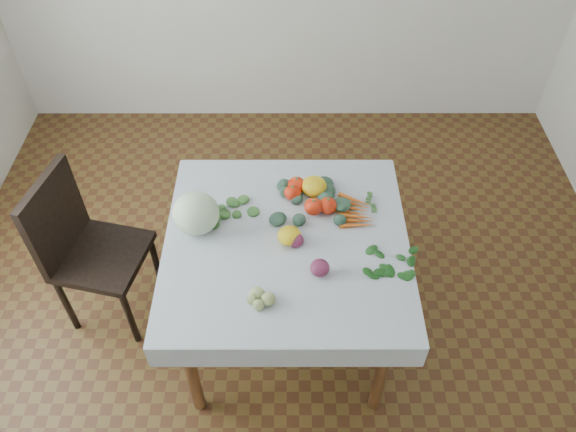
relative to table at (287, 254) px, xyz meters
name	(u,v)px	position (x,y,z in m)	size (l,w,h in m)	color
ground	(287,329)	(0.00, 0.00, -0.65)	(4.00, 4.00, 0.00)	brown
table	(287,254)	(0.00, 0.00, 0.00)	(1.00, 1.00, 0.75)	brown
tablecloth	(286,241)	(0.00, 0.00, 0.10)	(1.12, 1.12, 0.01)	white
chair	(83,243)	(-1.04, 0.17, -0.12)	(0.51, 0.51, 0.94)	black
cabbage	(196,213)	(-0.42, 0.08, 0.20)	(0.22, 0.22, 0.19)	beige
tomato_a	(297,185)	(0.05, 0.33, 0.14)	(0.09, 0.09, 0.08)	red
tomato_b	(293,193)	(0.03, 0.28, 0.14)	(0.09, 0.09, 0.07)	red
tomato_c	(328,206)	(0.20, 0.19, 0.14)	(0.09, 0.09, 0.08)	red
tomato_d	(313,207)	(0.13, 0.18, 0.14)	(0.09, 0.09, 0.08)	red
heirloom_back	(314,186)	(0.14, 0.31, 0.15)	(0.13, 0.13, 0.09)	yellow
heirloom_front	(289,236)	(0.01, 0.00, 0.14)	(0.11, 0.11, 0.08)	yellow
onion_a	(296,240)	(0.04, -0.03, 0.13)	(0.07, 0.07, 0.06)	maroon
onion_b	(320,268)	(0.14, -0.19, 0.14)	(0.09, 0.09, 0.07)	maroon
tomatillo_cluster	(269,298)	(-0.07, -0.34, 0.13)	(0.11, 0.13, 0.05)	tan
carrot_bunch	(355,212)	(0.33, 0.17, 0.12)	(0.17, 0.23, 0.03)	orange
kale_bunch	(312,200)	(0.12, 0.24, 0.13)	(0.36, 0.29, 0.05)	#345641
basil_bunch	(392,260)	(0.47, -0.12, 0.11)	(0.25, 0.20, 0.01)	#1A551A
dill_bunch	(231,212)	(-0.27, 0.17, 0.11)	(0.24, 0.18, 0.02)	#407033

